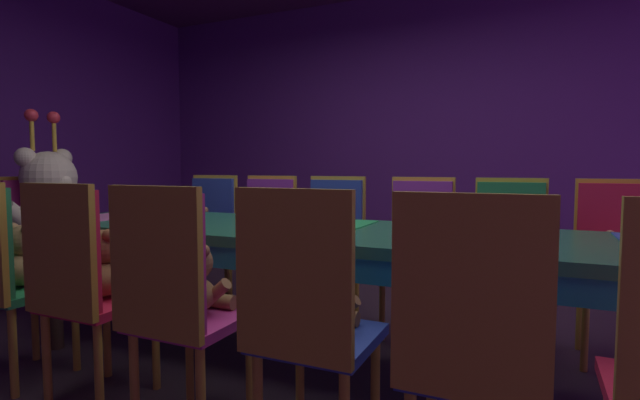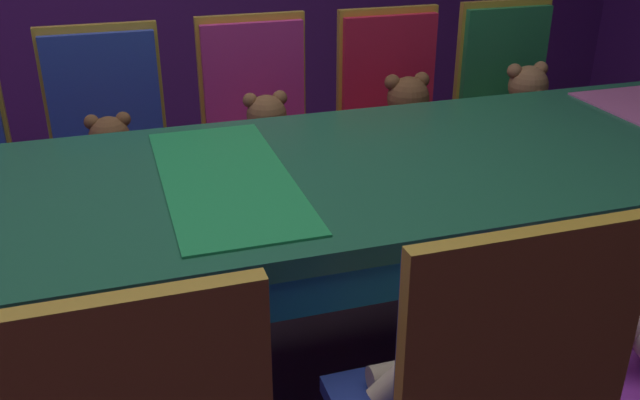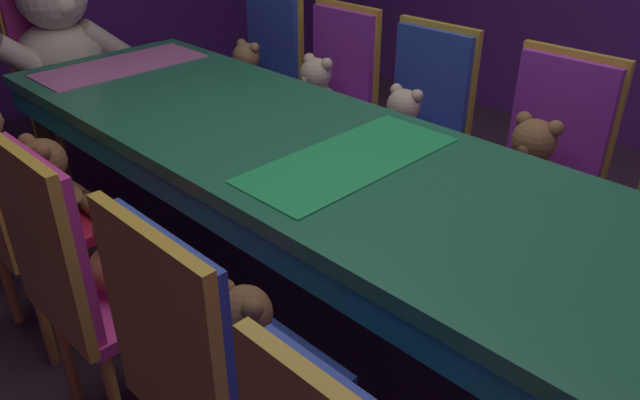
{
  "view_description": "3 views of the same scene",
  "coord_description": "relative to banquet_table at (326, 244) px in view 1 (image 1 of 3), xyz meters",
  "views": [
    {
      "loc": [
        -2.17,
        -0.96,
        1.05
      ],
      "look_at": [
        -0.08,
        -0.0,
        0.89
      ],
      "focal_mm": 26.38,
      "sensor_mm": 36.0,
      "label": 1
    },
    {
      "loc": [
        1.63,
        -0.26,
        1.44
      ],
      "look_at": [
        0.14,
        0.21,
        0.71
      ],
      "focal_mm": 39.04,
      "sensor_mm": 36.0,
      "label": 2
    },
    {
      "loc": [
        -1.35,
        -1.21,
        1.6
      ],
      "look_at": [
        -0.17,
        -0.03,
        0.67
      ],
      "focal_mm": 34.64,
      "sensor_mm": 36.0,
      "label": 3
    }
  ],
  "objects": [
    {
      "name": "teddy_left_4",
      "position": [
        -0.66,
        0.81,
        -0.06
      ],
      "size": [
        0.26,
        0.34,
        0.32
      ],
      "color": "brown",
      "rests_on": "chair_left_4"
    },
    {
      "name": "teddy_right_3",
      "position": [
        0.66,
        0.3,
        -0.07
      ],
      "size": [
        0.24,
        0.31,
        0.29
      ],
      "rotation": [
        0.0,
        0.0,
        3.14
      ],
      "color": "beige",
      "rests_on": "chair_right_3"
    },
    {
      "name": "chair_right_1",
      "position": [
        0.8,
        -0.83,
        -0.06
      ],
      "size": [
        0.42,
        0.41,
        0.98
      ],
      "rotation": [
        0.0,
        0.0,
        3.14
      ],
      "color": "#268C4C",
      "rests_on": "ground_plane"
    },
    {
      "name": "teddy_left_3",
      "position": [
        -0.68,
        0.27,
        -0.07
      ],
      "size": [
        0.24,
        0.31,
        0.29
      ],
      "color": "olive",
      "rests_on": "chair_left_3"
    },
    {
      "name": "teddy_right_1",
      "position": [
        0.66,
        -0.83,
        -0.08
      ],
      "size": [
        0.22,
        0.29,
        0.27
      ],
      "rotation": [
        0.0,
        0.0,
        3.14
      ],
      "color": "brown",
      "rests_on": "chair_right_1"
    },
    {
      "name": "chair_left_2",
      "position": [
        -0.8,
        -0.27,
        -0.06
      ],
      "size": [
        0.42,
        0.41,
        0.98
      ],
      "color": "#2D47B2",
      "rests_on": "ground_plane"
    },
    {
      "name": "chair_right_4",
      "position": [
        0.81,
        0.84,
        -0.06
      ],
      "size": [
        0.42,
        0.41,
        0.98
      ],
      "rotation": [
        0.0,
        0.0,
        3.14
      ],
      "color": "purple",
      "rests_on": "ground_plane"
    },
    {
      "name": "chair_right_3",
      "position": [
        0.81,
        0.3,
        -0.06
      ],
      "size": [
        0.42,
        0.41,
        0.98
      ],
      "rotation": [
        0.0,
        0.0,
        3.14
      ],
      "color": "#2D47B2",
      "rests_on": "ground_plane"
    },
    {
      "name": "throne_chair",
      "position": [
        0.0,
        2.25,
        -0.06
      ],
      "size": [
        0.41,
        0.42,
        0.98
      ],
      "rotation": [
        0.0,
        0.0,
        -1.57
      ],
      "color": "#CC338C",
      "rests_on": "ground_plane"
    },
    {
      "name": "teddy_right_5",
      "position": [
        0.66,
        1.36,
        -0.07
      ],
      "size": [
        0.24,
        0.31,
        0.29
      ],
      "rotation": [
        0.0,
        0.0,
        3.14
      ],
      "color": "#9E7247",
      "rests_on": "chair_right_5"
    },
    {
      "name": "chair_right_2",
      "position": [
        0.81,
        -0.3,
        -0.06
      ],
      "size": [
        0.42,
        0.41,
        0.98
      ],
      "rotation": [
        0.0,
        0.0,
        3.14
      ],
      "color": "purple",
      "rests_on": "ground_plane"
    },
    {
      "name": "teddy_right_4",
      "position": [
        0.67,
        0.84,
        -0.06
      ],
      "size": [
        0.26,
        0.33,
        0.31
      ],
      "rotation": [
        0.0,
        0.0,
        3.14
      ],
      "color": "beige",
      "rests_on": "chair_right_4"
    },
    {
      "name": "teddy_left_2",
      "position": [
        -0.66,
        -0.27,
        -0.08
      ],
      "size": [
        0.22,
        0.29,
        0.27
      ],
      "color": "brown",
      "rests_on": "chair_left_2"
    },
    {
      "name": "teddy_right_0",
      "position": [
        0.68,
        -1.38,
        -0.09
      ],
      "size": [
        0.21,
        0.27,
        0.26
      ],
      "rotation": [
        0.0,
        0.0,
        3.14
      ],
      "color": "tan",
      "rests_on": "chair_right_0"
    },
    {
      "name": "teddy_right_2",
      "position": [
        0.66,
        -0.3,
        -0.06
      ],
      "size": [
        0.27,
        0.35,
        0.33
      ],
      "rotation": [
        0.0,
        0.0,
        3.14
      ],
      "color": "olive",
      "rests_on": "chair_right_2"
    },
    {
      "name": "teddy_left_1",
      "position": [
        -0.7,
        -0.81,
        -0.08
      ],
      "size": [
        0.22,
        0.28,
        0.27
      ],
      "color": "tan",
      "rests_on": "chair_left_1"
    },
    {
      "name": "king_teddy_bear",
      "position": [
        -0.0,
        2.08,
        0.11
      ],
      "size": [
        0.76,
        0.59,
        0.98
      ],
      "rotation": [
        0.0,
        0.0,
        -1.57
      ],
      "color": "beige",
      "rests_on": "throne_chair"
    },
    {
      "name": "chair_left_4",
      "position": [
        -0.81,
        0.81,
        -0.06
      ],
      "size": [
        0.42,
        0.41,
        0.98
      ],
      "color": "red",
      "rests_on": "ground_plane"
    },
    {
      "name": "banquet_table",
      "position": [
        0.0,
        0.0,
        0.0
      ],
      "size": [
        0.9,
        3.42,
        0.75
      ],
      "color": "#26724C",
      "rests_on": "ground_plane"
    },
    {
      "name": "ground_plane",
      "position": [
        0.0,
        0.0,
        -0.66
      ],
      "size": [
        7.9,
        7.9,
        0.0
      ],
      "primitive_type": "plane",
      "color": "#3F2D38"
    },
    {
      "name": "chair_right_0",
      "position": [
        0.82,
        -1.38,
        -0.06
      ],
      "size": [
        0.42,
        0.41,
        0.98
      ],
      "rotation": [
        0.0,
        0.0,
        3.14
      ],
      "color": "red",
      "rests_on": "ground_plane"
    },
    {
      "name": "chair_right_5",
      "position": [
        0.81,
        1.36,
        -0.06
      ],
      "size": [
        0.42,
        0.41,
        0.98
      ],
      "rotation": [
        0.0,
        0.0,
        3.14
      ],
      "color": "#2D47B2",
      "rests_on": "ground_plane"
    },
    {
      "name": "wall_right",
      "position": [
        2.6,
        0.0,
        0.74
      ],
      "size": [
        0.12,
        6.4,
        2.8
      ],
      "primitive_type": "cube",
      "color": "#59267F",
      "rests_on": "ground_plane"
    },
    {
      "name": "chair_left_3",
      "position": [
        -0.83,
        0.27,
        -0.06
      ],
      "size": [
        0.42,
        0.41,
        0.98
      ],
      "color": "#CC338C",
      "rests_on": "ground_plane"
    },
    {
      "name": "teddy_left_5",
      "position": [
        -0.68,
        1.33,
        -0.06
      ],
      "size": [
        0.26,
        0.33,
        0.32
      ],
      "color": "#9E7247",
      "rests_on": "chair_left_5"
    },
    {
      "name": "chair_left_1",
      "position": [
        -0.84,
        -0.81,
        -0.06
      ],
      "size": [
        0.42,
        0.41,
        0.98
      ],
      "color": "#2D47B2",
      "rests_on": "ground_plane"
    }
  ]
}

